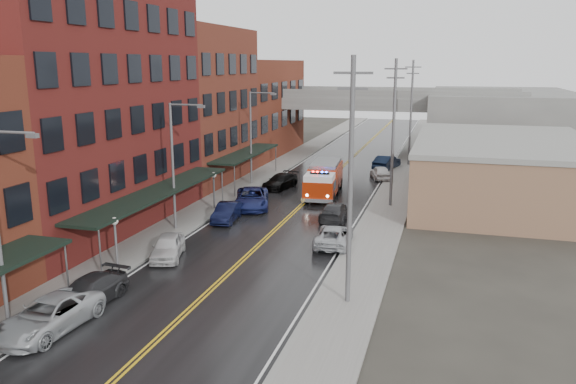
# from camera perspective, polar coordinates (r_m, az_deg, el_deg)

# --- Properties ---
(road) EXTENTS (11.00, 160.00, 0.02)m
(road) POSITION_cam_1_polar(r_m,az_deg,el_deg) (43.82, 0.24, -2.42)
(road) COLOR black
(road) RESTS_ON ground
(sidewalk_left) EXTENTS (3.00, 160.00, 0.15)m
(sidewalk_left) POSITION_cam_1_polar(r_m,az_deg,el_deg) (46.26, -8.50, -1.65)
(sidewalk_left) COLOR slate
(sidewalk_left) RESTS_ON ground
(sidewalk_right) EXTENTS (3.00, 160.00, 0.15)m
(sidewalk_right) POSITION_cam_1_polar(r_m,az_deg,el_deg) (42.47, 9.77, -3.02)
(sidewalk_right) COLOR slate
(sidewalk_right) RESTS_ON ground
(curb_left) EXTENTS (0.30, 160.00, 0.15)m
(curb_left) POSITION_cam_1_polar(r_m,az_deg,el_deg) (45.62, -6.61, -1.80)
(curb_left) COLOR gray
(curb_left) RESTS_ON ground
(curb_right) EXTENTS (0.30, 160.00, 0.15)m
(curb_right) POSITION_cam_1_polar(r_m,az_deg,el_deg) (42.67, 7.57, -2.87)
(curb_right) COLOR gray
(curb_right) RESTS_ON ground
(brick_building_b) EXTENTS (9.00, 20.00, 18.00)m
(brick_building_b) POSITION_cam_1_polar(r_m,az_deg,el_deg) (41.90, -20.54, 8.55)
(brick_building_b) COLOR #511615
(brick_building_b) RESTS_ON ground
(brick_building_c) EXTENTS (9.00, 15.00, 15.00)m
(brick_building_c) POSITION_cam_1_polar(r_m,az_deg,el_deg) (57.01, -9.90, 8.62)
(brick_building_c) COLOR maroon
(brick_building_c) RESTS_ON ground
(brick_building_far) EXTENTS (9.00, 20.00, 12.00)m
(brick_building_far) POSITION_cam_1_polar(r_m,az_deg,el_deg) (73.22, -3.83, 8.52)
(brick_building_far) COLOR #602D19
(brick_building_far) RESTS_ON ground
(tan_building) EXTENTS (14.00, 22.00, 5.00)m
(tan_building) POSITION_cam_1_polar(r_m,az_deg,el_deg) (51.66, 20.79, 1.93)
(tan_building) COLOR #8B644A
(tan_building) RESTS_ON ground
(right_far_block) EXTENTS (18.00, 30.00, 8.00)m
(right_far_block) POSITION_cam_1_polar(r_m,az_deg,el_deg) (81.27, 20.72, 6.74)
(right_far_block) COLOR slate
(right_far_block) RESTS_ON ground
(awning_1) EXTENTS (2.60, 18.00, 3.09)m
(awning_1) POSITION_cam_1_polar(r_m,az_deg,el_deg) (39.61, -13.07, 0.02)
(awning_1) COLOR black
(awning_1) RESTS_ON ground
(awning_2) EXTENTS (2.60, 13.00, 3.09)m
(awning_2) POSITION_cam_1_polar(r_m,az_deg,el_deg) (55.25, -4.27, 3.92)
(awning_2) COLOR black
(awning_2) RESTS_ON ground
(globe_lamp_1) EXTENTS (0.44, 0.44, 3.12)m
(globe_lamp_1) POSITION_cam_1_polar(r_m,az_deg,el_deg) (33.44, -17.16, -3.81)
(globe_lamp_1) COLOR #59595B
(globe_lamp_1) RESTS_ON ground
(globe_lamp_2) EXTENTS (0.44, 0.44, 3.12)m
(globe_lamp_2) POSITION_cam_1_polar(r_m,az_deg,el_deg) (45.39, -7.56, 1.00)
(globe_lamp_2) COLOR #59595B
(globe_lamp_2) RESTS_ON ground
(street_lamp_0) EXTENTS (2.64, 0.22, 9.00)m
(street_lamp_0) POSITION_cam_1_polar(r_m,az_deg,el_deg) (26.76, -27.16, -2.44)
(street_lamp_0) COLOR #59595B
(street_lamp_0) RESTS_ON ground
(street_lamp_1) EXTENTS (2.64, 0.22, 9.00)m
(street_lamp_1) POSITION_cam_1_polar(r_m,az_deg,el_deg) (39.61, -11.34, 3.34)
(street_lamp_1) COLOR #59595B
(street_lamp_1) RESTS_ON ground
(street_lamp_2) EXTENTS (2.64, 0.22, 9.00)m
(street_lamp_2) POSITION_cam_1_polar(r_m,az_deg,el_deg) (54.16, -3.56, 6.10)
(street_lamp_2) COLOR #59595B
(street_lamp_2) RESTS_ON ground
(utility_pole_0) EXTENTS (1.80, 0.24, 12.00)m
(utility_pole_0) POSITION_cam_1_polar(r_m,az_deg,el_deg) (26.55, 6.37, 1.31)
(utility_pole_0) COLOR #59595B
(utility_pole_0) RESTS_ON ground
(utility_pole_1) EXTENTS (1.80, 0.24, 12.00)m
(utility_pole_1) POSITION_cam_1_polar(r_m,az_deg,el_deg) (46.16, 10.65, 6.12)
(utility_pole_1) COLOR #59595B
(utility_pole_1) RESTS_ON ground
(utility_pole_2) EXTENTS (1.80, 0.24, 12.00)m
(utility_pole_2) POSITION_cam_1_polar(r_m,az_deg,el_deg) (66.01, 12.39, 8.04)
(utility_pole_2) COLOR #59595B
(utility_pole_2) RESTS_ON ground
(overpass) EXTENTS (40.00, 10.00, 7.50)m
(overpass) POSITION_cam_1_polar(r_m,az_deg,el_deg) (73.77, 7.12, 8.47)
(overpass) COLOR slate
(overpass) RESTS_ON ground
(fire_truck) EXTENTS (3.74, 8.21, 2.93)m
(fire_truck) POSITION_cam_1_polar(r_m,az_deg,el_deg) (50.04, 3.66, 1.36)
(fire_truck) COLOR #912006
(fire_truck) RESTS_ON ground
(parked_car_left_2) EXTENTS (2.78, 5.45, 1.47)m
(parked_car_left_2) POSITION_cam_1_polar(r_m,az_deg,el_deg) (27.53, -23.10, -11.46)
(parked_car_left_2) COLOR #A9ADB1
(parked_car_left_2) RESTS_ON ground
(parked_car_left_3) EXTENTS (2.36, 4.91, 1.38)m
(parked_car_left_3) POSITION_cam_1_polar(r_m,az_deg,el_deg) (29.58, -19.64, -9.55)
(parked_car_left_3) COLOR #27272A
(parked_car_left_3) RESTS_ON ground
(parked_car_left_4) EXTENTS (2.89, 4.54, 1.44)m
(parked_car_left_4) POSITION_cam_1_polar(r_m,az_deg,el_deg) (35.12, -12.12, -5.44)
(parked_car_left_4) COLOR silver
(parked_car_left_4) RESTS_ON ground
(parked_car_left_5) EXTENTS (1.91, 4.32, 1.38)m
(parked_car_left_5) POSITION_cam_1_polar(r_m,az_deg,el_deg) (42.41, -6.22, -2.07)
(parked_car_left_5) COLOR black
(parked_car_left_5) RESTS_ON ground
(parked_car_left_6) EXTENTS (4.29, 6.30, 1.60)m
(parked_car_left_6) POSITION_cam_1_polar(r_m,az_deg,el_deg) (46.13, -3.69, -0.64)
(parked_car_left_6) COLOR navy
(parked_car_left_6) RESTS_ON ground
(parked_car_left_7) EXTENTS (2.83, 5.00, 1.37)m
(parked_car_left_7) POSITION_cam_1_polar(r_m,az_deg,el_deg) (53.23, -0.78, 1.09)
(parked_car_left_7) COLOR black
(parked_car_left_7) RESTS_ON ground
(parked_car_right_0) EXTENTS (2.52, 4.93, 1.33)m
(parked_car_right_0) POSITION_cam_1_polar(r_m,az_deg,el_deg) (36.79, 4.67, -4.42)
(parked_car_right_0) COLOR #A7AAAF
(parked_car_right_0) RESTS_ON ground
(parked_car_right_1) EXTENTS (1.93, 4.71, 1.36)m
(parked_car_right_1) POSITION_cam_1_polar(r_m,az_deg,el_deg) (42.65, 4.82, -1.96)
(parked_car_right_1) COLOR #28292B
(parked_car_right_1) RESTS_ON ground
(parked_car_right_2) EXTENTS (2.85, 4.42, 1.40)m
(parked_car_right_2) POSITION_cam_1_polar(r_m,az_deg,el_deg) (58.26, 9.36, 1.97)
(parked_car_right_2) COLOR white
(parked_car_right_2) RESTS_ON ground
(parked_car_right_3) EXTENTS (2.81, 5.06, 1.58)m
(parked_car_right_3) POSITION_cam_1_polar(r_m,az_deg,el_deg) (63.87, 9.99, 2.99)
(parked_car_right_3) COLOR black
(parked_car_right_3) RESTS_ON ground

